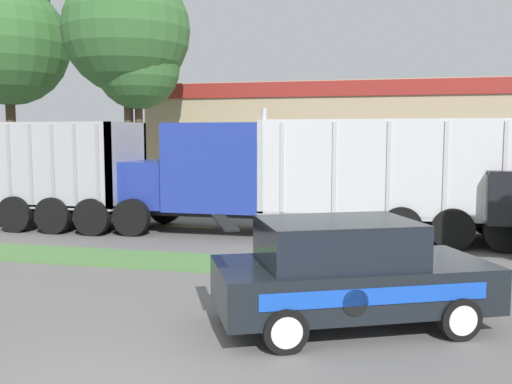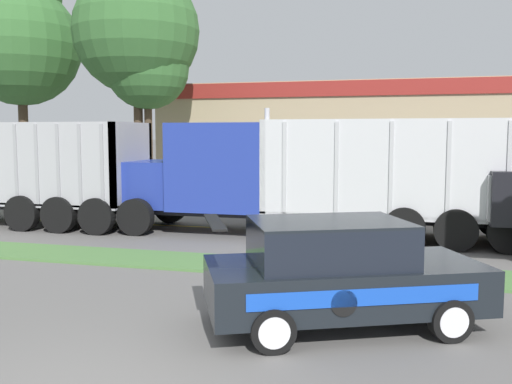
# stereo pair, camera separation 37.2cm
# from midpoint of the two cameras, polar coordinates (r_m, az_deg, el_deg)

# --- Properties ---
(grass_verge) EXTENTS (120.00, 1.64, 0.06)m
(grass_verge) POSITION_cam_midpoint_polar(r_m,az_deg,el_deg) (12.73, -0.06, -7.31)
(grass_verge) COLOR #517F42
(grass_verge) RESTS_ON ground_plane
(centre_line_3) EXTENTS (2.40, 0.14, 0.01)m
(centre_line_3) POSITION_cam_midpoint_polar(r_m,az_deg,el_deg) (20.93, -20.68, -2.59)
(centre_line_3) COLOR yellow
(centre_line_3) RESTS_ON ground_plane
(centre_line_4) EXTENTS (2.40, 0.14, 0.01)m
(centre_line_4) POSITION_cam_midpoint_polar(r_m,az_deg,el_deg) (18.33, -6.81, -3.40)
(centre_line_4) COLOR yellow
(centre_line_4) RESTS_ON ground_plane
(centre_line_5) EXTENTS (2.40, 0.14, 0.01)m
(centre_line_5) POSITION_cam_midpoint_polar(r_m,az_deg,el_deg) (17.10, 10.29, -4.12)
(centre_line_5) COLOR yellow
(centre_line_5) RESTS_ON ground_plane
(dump_truck_mid) EXTENTS (11.60, 2.79, 3.64)m
(dump_truck_mid) POSITION_cam_midpoint_polar(r_m,az_deg,el_deg) (16.61, 2.06, 1.40)
(dump_truck_mid) COLOR black
(dump_truck_mid) RESTS_ON ground_plane
(rally_car) EXTENTS (4.52, 3.41, 1.67)m
(rally_car) POSITION_cam_midpoint_polar(r_m,az_deg,el_deg) (8.80, 9.53, -7.94)
(rally_car) COLOR black
(rally_car) RESTS_ON ground_plane
(store_building_backdrop) EXTENTS (26.55, 12.10, 5.77)m
(store_building_backdrop) POSITION_cam_midpoint_polar(r_m,az_deg,el_deg) (36.33, 14.04, 5.56)
(store_building_backdrop) COLOR tan
(store_building_backdrop) RESTS_ON ground_plane
(tree_behind_left) EXTENTS (4.13, 4.13, 9.31)m
(tree_behind_left) POSITION_cam_midpoint_polar(r_m,az_deg,el_deg) (29.21, -10.46, 12.93)
(tree_behind_left) COLOR #473828
(tree_behind_left) RESTS_ON ground_plane
(tree_behind_centre) EXTENTS (6.53, 6.53, 12.67)m
(tree_behind_centre) POSITION_cam_midpoint_polar(r_m,az_deg,el_deg) (34.82, -22.26, 14.44)
(tree_behind_centre) COLOR #473828
(tree_behind_centre) RESTS_ON ground_plane
(tree_behind_right) EXTENTS (6.19, 6.19, 12.60)m
(tree_behind_right) POSITION_cam_midpoint_polar(r_m,az_deg,el_deg) (29.69, -11.52, 16.64)
(tree_behind_right) COLOR #473828
(tree_behind_right) RESTS_ON ground_plane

